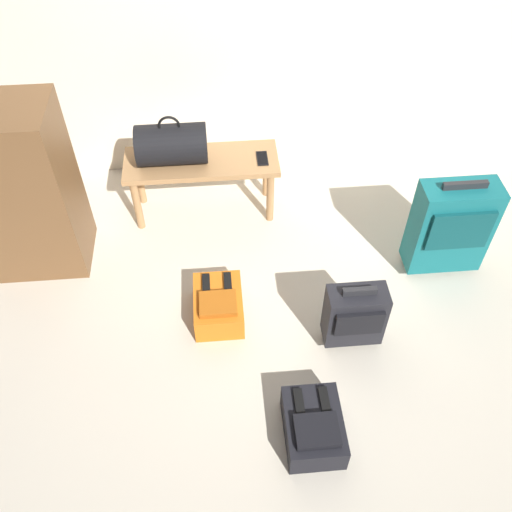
# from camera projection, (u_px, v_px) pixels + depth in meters

# --- Properties ---
(ground_plane) EXTENTS (6.60, 6.60, 0.00)m
(ground_plane) POSITION_uv_depth(u_px,v_px,m) (295.00, 326.00, 3.25)
(ground_plane) COLOR beige
(bench) EXTENTS (1.00, 0.36, 0.44)m
(bench) POSITION_uv_depth(u_px,v_px,m) (202.00, 168.00, 3.64)
(bench) COLOR #A87A4C
(bench) RESTS_ON ground
(duffel_bag_black) EXTENTS (0.44, 0.26, 0.34)m
(duffel_bag_black) POSITION_uv_depth(u_px,v_px,m) (172.00, 144.00, 3.48)
(duffel_bag_black) COLOR black
(duffel_bag_black) RESTS_ON bench
(cell_phone) EXTENTS (0.07, 0.14, 0.01)m
(cell_phone) POSITION_uv_depth(u_px,v_px,m) (262.00, 158.00, 3.59)
(cell_phone) COLOR black
(cell_phone) RESTS_ON bench
(suitcase_upright_teal) EXTENTS (0.45, 0.23, 0.69)m
(suitcase_upright_teal) POSITION_uv_depth(u_px,v_px,m) (451.00, 227.00, 3.30)
(suitcase_upright_teal) COLOR #14666B
(suitcase_upright_teal) RESTS_ON ground
(suitcase_small_charcoal) EXTENTS (0.32, 0.19, 0.46)m
(suitcase_small_charcoal) POSITION_uv_depth(u_px,v_px,m) (355.00, 315.00, 3.01)
(suitcase_small_charcoal) COLOR black
(suitcase_small_charcoal) RESTS_ON ground
(backpack_orange) EXTENTS (0.28, 0.38, 0.21)m
(backpack_orange) POSITION_uv_depth(u_px,v_px,m) (218.00, 305.00, 3.24)
(backpack_orange) COLOR orange
(backpack_orange) RESTS_ON ground
(backpack_dark) EXTENTS (0.28, 0.38, 0.21)m
(backpack_dark) POSITION_uv_depth(u_px,v_px,m) (313.00, 427.00, 2.73)
(backpack_dark) COLOR black
(backpack_dark) RESTS_ON ground
(side_cabinet) EXTENTS (0.56, 0.44, 1.10)m
(side_cabinet) POSITION_uv_depth(u_px,v_px,m) (24.00, 191.00, 3.22)
(side_cabinet) COLOR brown
(side_cabinet) RESTS_ON ground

